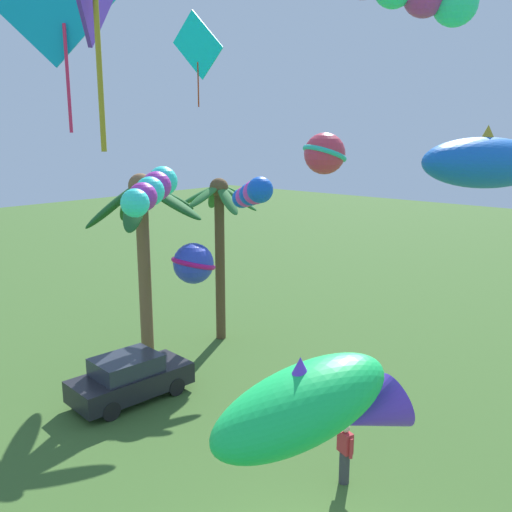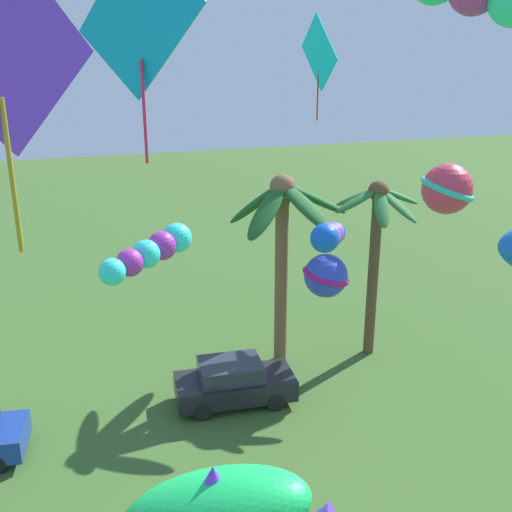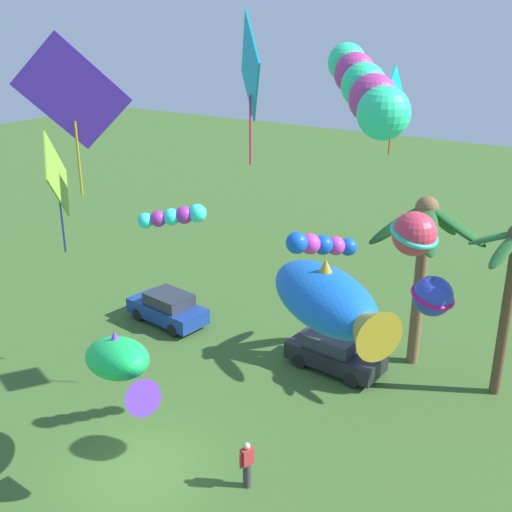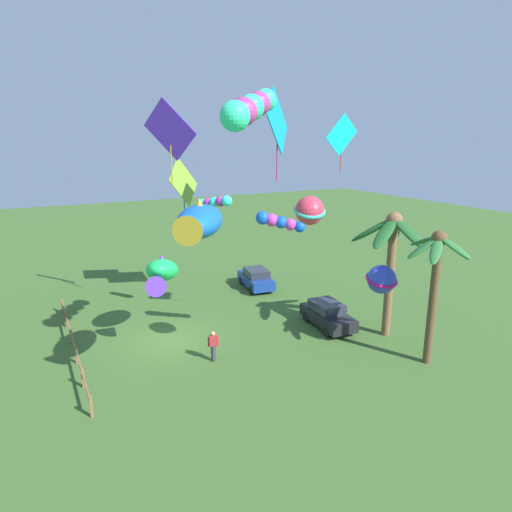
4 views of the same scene
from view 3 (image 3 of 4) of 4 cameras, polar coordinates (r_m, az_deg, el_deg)
name	(u,v)px [view 3 (image 3 of 4)]	position (r m, az deg, el deg)	size (l,w,h in m)	color
ground_plane	(140,471)	(21.79, -10.30, -18.31)	(120.00, 120.00, 0.00)	#3D6028
palm_tree_0	(425,240)	(25.61, 14.79, 1.38)	(4.43, 4.53, 7.12)	brown
parked_car_0	(168,308)	(30.14, -7.85, -4.60)	(4.10, 2.22, 1.51)	navy
parked_car_1	(334,352)	(26.39, 6.99, -8.50)	(4.03, 2.03, 1.51)	black
spectator_0	(247,464)	(20.44, -0.80, -18.03)	(0.34, 0.52, 1.59)	#38383D
kite_tube_0	(366,89)	(15.14, 9.76, 14.45)	(3.02, 3.40, 1.83)	#2DF09E
kite_fish_1	(119,362)	(19.62, -12.06, -9.23)	(4.13, 3.03, 2.15)	#1BDA5D
kite_tube_2	(320,245)	(19.85, 5.69, 1.01)	(1.62, 2.18, 1.04)	blue
kite_diamond_3	(72,94)	(20.29, -16.03, 13.65)	(2.78, 2.25, 4.89)	#5B2CCE
kite_ball_4	(414,234)	(18.22, 13.89, 1.93)	(1.74, 1.75, 1.25)	#D9354B
kite_tube_5	(175,216)	(20.86, -7.25, 3.51)	(1.96, 1.50, 0.80)	#31F0E1
kite_diamond_6	(57,177)	(24.35, -17.28, 6.76)	(2.11, 2.65, 4.63)	#82B733
kite_diamond_7	(393,99)	(21.18, 12.05, 13.47)	(0.19, 2.00, 2.80)	#0CD2CD
kite_fish_8	(330,300)	(13.93, 6.57, -3.93)	(3.92, 3.25, 1.55)	blue
kite_ball_9	(433,296)	(24.50, 15.44, -3.45)	(1.93, 1.93, 1.50)	blue
kite_diamond_10	(250,70)	(22.59, -0.52, 16.24)	(2.54, 2.81, 5.19)	#0E9FE0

